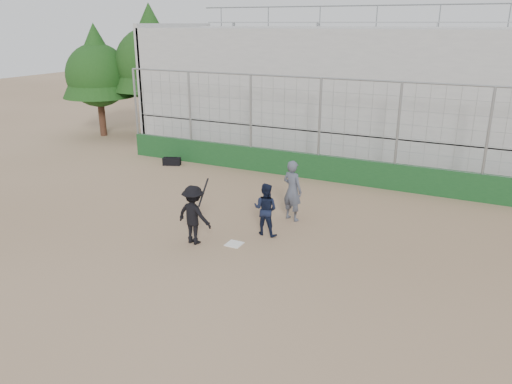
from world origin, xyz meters
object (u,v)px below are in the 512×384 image
at_px(equipment_bag, 172,161).
at_px(catcher_crouched, 265,218).
at_px(batter_at_plate, 194,215).
at_px(umpire, 292,193).

bearing_deg(equipment_bag, catcher_crouched, -36.15).
height_order(batter_at_plate, equipment_bag, batter_at_plate).
xyz_separation_m(batter_at_plate, catcher_crouched, (1.57, 1.40, -0.31)).
height_order(catcher_crouched, umpire, umpire).
xyz_separation_m(umpire, equipment_bag, (-7.23, 3.63, -0.71)).
height_order(batter_at_plate, catcher_crouched, batter_at_plate).
bearing_deg(batter_at_plate, umpire, 57.77).
bearing_deg(batter_at_plate, catcher_crouched, 41.79).
distance_m(catcher_crouched, umpire, 1.53).
xyz_separation_m(catcher_crouched, equipment_bag, (-6.99, 5.10, -0.38)).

